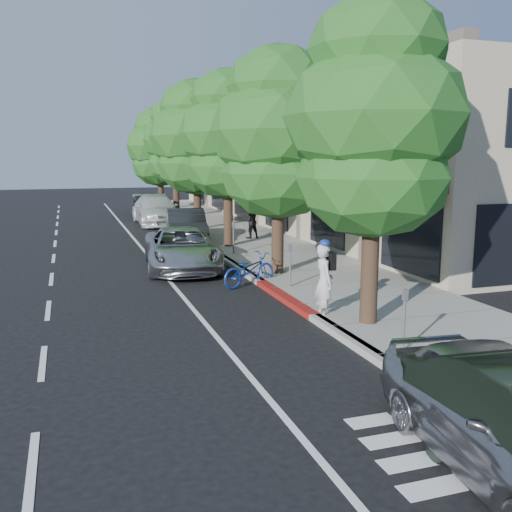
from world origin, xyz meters
name	(u,v)px	position (x,y,z in m)	size (l,w,h in m)	color
ground	(299,310)	(0.00, 0.00, 0.00)	(120.00, 120.00, 0.00)	black
sidewalk	(275,253)	(2.30, 8.00, 0.07)	(4.60, 56.00, 0.15)	gray
curb	(220,256)	(0.00, 8.00, 0.07)	(0.30, 56.00, 0.15)	#9E998E
curb_red_segment	(285,298)	(0.00, 1.00, 0.07)	(0.32, 4.00, 0.15)	maroon
storefront_building	(332,163)	(9.60, 18.00, 3.50)	(10.00, 36.00, 7.00)	#BCA790
street_tree_0	(375,122)	(0.90, -2.00, 4.68)	(4.06, 4.06, 7.42)	black
street_tree_1	(278,135)	(0.90, 4.00, 4.60)	(4.41, 4.41, 7.41)	black
street_tree_2	(228,136)	(0.90, 10.00, 4.75)	(4.13, 4.13, 7.53)	black
street_tree_3	(196,139)	(0.90, 16.00, 4.82)	(4.92, 4.92, 7.85)	black
street_tree_4	(175,142)	(0.90, 22.00, 4.77)	(3.94, 3.94, 7.50)	black
street_tree_5	(160,147)	(0.90, 28.00, 4.53)	(4.74, 4.74, 7.42)	black
cyclist	(324,282)	(0.25, -0.97, 0.93)	(0.68, 0.44, 1.86)	silver
bicycle	(249,270)	(-0.40, 3.00, 0.51)	(0.68, 1.95, 1.03)	#1738A0
silver_suv	(181,249)	(-1.86, 6.25, 0.73)	(2.42, 5.24, 1.46)	#B2B3B7
dark_sedan	(186,227)	(-0.50, 12.09, 0.78)	(1.66, 4.75, 1.57)	#222528
white_pickup	(156,210)	(-0.67, 19.97, 0.84)	(2.34, 5.76, 1.67)	silver
dark_suv_far	(148,204)	(-0.50, 24.63, 0.81)	(1.92, 4.76, 1.62)	black
near_car_a	(510,415)	(-0.50, -8.00, 0.78)	(1.83, 4.55, 1.55)	#9F9FA3
pedestrian	(250,221)	(2.48, 11.83, 0.95)	(0.78, 0.61, 1.60)	black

